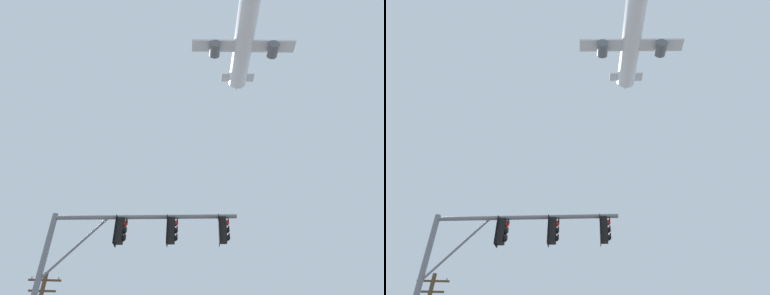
# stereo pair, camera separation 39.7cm
# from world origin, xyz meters

# --- Properties ---
(signal_pole_near) EXTENTS (6.72, 0.99, 6.77)m
(signal_pole_near) POSITION_xyz_m (-2.41, 7.84, 5.25)
(signal_pole_near) COLOR slate
(signal_pole_near) RESTS_ON ground
(airplane) EXTENTS (16.28, 21.07, 5.74)m
(airplane) POSITION_xyz_m (9.98, 27.53, 46.12)
(airplane) COLOR white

